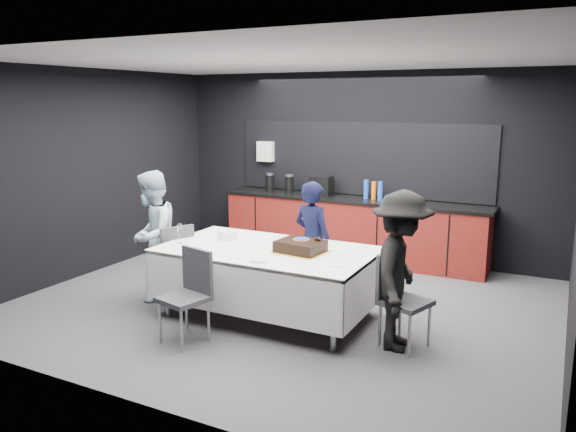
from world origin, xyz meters
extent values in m
plane|color=#47464C|center=(0.00, 0.00, 0.00)|extent=(6.00, 6.00, 0.00)
cube|color=white|center=(0.00, 0.00, 2.80)|extent=(6.00, 5.00, 0.04)
cube|color=black|center=(0.00, 2.50, 1.40)|extent=(6.00, 0.04, 2.80)
cube|color=black|center=(0.00, -2.50, 1.40)|extent=(6.00, 0.04, 2.80)
cube|color=black|center=(-3.00, 0.00, 1.40)|extent=(0.04, 5.00, 2.80)
cube|color=#5B120E|center=(0.00, 2.20, 0.45)|extent=(4.00, 0.60, 0.90)
cube|color=black|center=(0.00, 2.20, 0.92)|extent=(4.10, 0.64, 0.04)
cube|color=black|center=(0.00, 2.48, 1.50)|extent=(4.00, 0.03, 1.10)
cube|color=white|center=(-1.60, 2.43, 1.55)|extent=(0.28, 0.12, 0.32)
cylinder|color=black|center=(-1.40, 2.20, 1.07)|extent=(0.14, 0.14, 0.26)
cylinder|color=black|center=(-1.05, 2.20, 1.07)|extent=(0.14, 0.14, 0.26)
cube|color=black|center=(-0.50, 2.20, 1.09)|extent=(0.32, 0.24, 0.30)
cylinder|color=blue|center=(0.20, 2.25, 1.08)|extent=(0.07, 0.07, 0.28)
cylinder|color=orange|center=(0.32, 2.25, 1.07)|extent=(0.07, 0.07, 0.26)
cylinder|color=blue|center=(0.44, 2.18, 1.08)|extent=(0.07, 0.07, 0.28)
cylinder|color=white|center=(0.75, 2.20, 0.98)|extent=(0.08, 0.08, 0.09)
cylinder|color=white|center=(0.88, 2.20, 0.98)|extent=(0.08, 0.08, 0.09)
cylinder|color=white|center=(1.00, 2.20, 0.98)|extent=(0.08, 0.08, 0.09)
cylinder|color=#99999E|center=(-1.40, 2.20, 1.21)|extent=(0.12, 0.12, 0.03)
cylinder|color=#99999E|center=(-1.05, 2.20, 1.21)|extent=(0.12, 0.12, 0.03)
cylinder|color=#99999E|center=(-1.00, -0.90, 0.38)|extent=(0.06, 0.06, 0.75)
cylinder|color=#99999E|center=(-1.00, 0.10, 0.38)|extent=(0.06, 0.06, 0.75)
cylinder|color=#99999E|center=(1.00, -0.90, 0.38)|extent=(0.06, 0.06, 0.75)
cylinder|color=#99999E|center=(1.00, 0.10, 0.38)|extent=(0.06, 0.06, 0.75)
cube|color=silver|center=(0.00, -0.40, 0.76)|extent=(2.32, 1.32, 0.04)
cube|color=silver|center=(0.00, -1.05, 0.49)|extent=(2.32, 0.02, 0.55)
cube|color=silver|center=(0.00, 0.25, 0.49)|extent=(2.32, 0.02, 0.55)
cube|color=silver|center=(-1.15, -0.40, 0.49)|extent=(0.02, 1.32, 0.55)
cube|color=silver|center=(1.15, -0.40, 0.49)|extent=(0.02, 1.32, 0.55)
cube|color=#EFBF46|center=(0.39, -0.38, 0.79)|extent=(0.54, 0.46, 0.01)
cube|color=black|center=(0.39, -0.38, 0.84)|extent=(0.50, 0.42, 0.10)
cube|color=black|center=(0.39, -0.38, 0.90)|extent=(0.50, 0.42, 0.01)
cylinder|color=orange|center=(0.37, -0.32, 0.91)|extent=(0.18, 0.18, 0.00)
cylinder|color=#183FB4|center=(0.37, -0.32, 0.91)|extent=(0.15, 0.15, 0.01)
sphere|color=black|center=(0.57, -0.26, 0.92)|extent=(0.04, 0.04, 0.04)
sphere|color=black|center=(0.59, -0.30, 0.92)|extent=(0.04, 0.04, 0.04)
sphere|color=black|center=(0.55, -0.30, 0.92)|extent=(0.04, 0.04, 0.04)
cylinder|color=white|center=(-0.62, -0.24, 0.83)|extent=(0.22, 0.22, 0.10)
cylinder|color=white|center=(-0.24, -0.70, 0.78)|extent=(0.20, 0.20, 0.01)
cylinder|color=white|center=(0.77, -0.27, 0.78)|extent=(0.19, 0.19, 0.01)
cylinder|color=white|center=(0.92, -0.64, 0.78)|extent=(0.20, 0.20, 0.01)
cylinder|color=white|center=(0.00, 0.01, 0.78)|extent=(0.19, 0.19, 0.01)
cube|color=white|center=(0.19, -0.91, 0.79)|extent=(0.17, 0.13, 0.02)
cylinder|color=white|center=(-0.99, -0.65, 0.78)|extent=(0.06, 0.06, 0.00)
cylinder|color=white|center=(-0.99, -0.65, 0.84)|extent=(0.01, 0.01, 0.12)
cylinder|color=white|center=(-0.99, -0.65, 0.95)|extent=(0.05, 0.05, 0.10)
cube|color=#333338|center=(-1.32, -0.42, 0.45)|extent=(0.56, 0.56, 0.05)
cube|color=#333338|center=(-1.15, -0.50, 0.70)|extent=(0.21, 0.40, 0.45)
cylinder|color=#99999E|center=(-1.41, -0.19, 0.22)|extent=(0.03, 0.03, 0.44)
cylinder|color=#99999E|center=(-1.55, -0.50, 0.22)|extent=(0.03, 0.03, 0.44)
cylinder|color=#99999E|center=(-1.10, -0.34, 0.22)|extent=(0.03, 0.03, 0.44)
cylinder|color=#99999E|center=(-1.24, -0.64, 0.22)|extent=(0.03, 0.03, 0.44)
cube|color=#333338|center=(1.58, -0.49, 0.45)|extent=(0.53, 0.53, 0.05)
cube|color=#333338|center=(1.40, -0.42, 0.70)|extent=(0.17, 0.41, 0.45)
cylinder|color=#99999E|center=(1.68, -0.70, 0.22)|extent=(0.03, 0.03, 0.44)
cylinder|color=#99999E|center=(1.79, -0.38, 0.22)|extent=(0.03, 0.03, 0.44)
cylinder|color=#99999E|center=(1.36, -0.59, 0.22)|extent=(0.03, 0.03, 0.44)
cylinder|color=#99999E|center=(1.47, -0.27, 0.22)|extent=(0.03, 0.03, 0.44)
cube|color=#333338|center=(-0.40, -1.38, 0.45)|extent=(0.51, 0.51, 0.05)
cube|color=#333338|center=(-0.36, -1.20, 0.70)|extent=(0.42, 0.14, 0.45)
cylinder|color=#99999E|center=(-0.61, -1.51, 0.22)|extent=(0.03, 0.03, 0.44)
cylinder|color=#99999E|center=(-0.27, -1.59, 0.22)|extent=(0.03, 0.03, 0.44)
cylinder|color=#99999E|center=(-0.53, -1.18, 0.22)|extent=(0.03, 0.03, 0.44)
cylinder|color=#99999E|center=(-0.20, -1.26, 0.22)|extent=(0.03, 0.03, 0.44)
imported|color=black|center=(0.22, 0.32, 0.72)|extent=(0.60, 0.48, 1.45)
imported|color=#ADC7D9|center=(-1.51, -0.52, 0.78)|extent=(0.79, 0.90, 1.56)
imported|color=black|center=(1.53, -0.54, 0.78)|extent=(0.72, 1.08, 1.55)
camera|label=1|loc=(2.91, -5.59, 2.37)|focal=35.00mm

